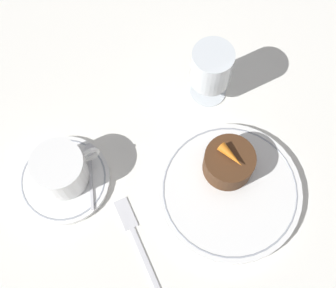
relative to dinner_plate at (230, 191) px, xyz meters
name	(u,v)px	position (x,y,z in m)	size (l,w,h in m)	color
ground_plane	(203,190)	(-0.03, 0.02, -0.01)	(3.00, 3.00, 0.00)	white
dinner_plate	(230,191)	(0.00, 0.00, 0.00)	(0.23, 0.23, 0.01)	white
saucer	(64,179)	(-0.23, 0.14, 0.00)	(0.15, 0.15, 0.01)	white
coffee_cup	(60,169)	(-0.22, 0.14, 0.04)	(0.11, 0.08, 0.07)	white
spoon	(90,168)	(-0.18, 0.14, 0.00)	(0.05, 0.11, 0.00)	silver
wine_glass	(211,70)	(0.06, 0.17, 0.06)	(0.07, 0.07, 0.12)	silver
fork	(138,243)	(-0.17, 0.00, -0.01)	(0.03, 0.20, 0.01)	silver
dessert_cake	(229,163)	(0.01, 0.03, 0.03)	(0.08, 0.08, 0.05)	#4C2D19
carrot_garnish	(231,156)	(0.01, 0.03, 0.06)	(0.03, 0.05, 0.02)	orange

